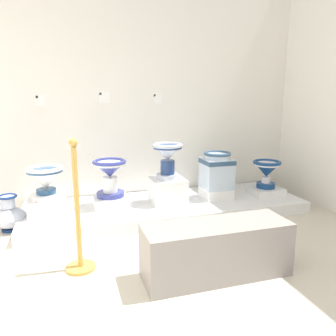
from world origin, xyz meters
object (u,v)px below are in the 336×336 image
antique_toilet_squat_floral (217,169)px  info_placard_third (157,98)px  plinth_block_pale_glazed (48,206)px  plinth_block_slender_white (111,201)px  decorative_vase_spare (9,216)px  stanchion_post_near_left (78,228)px  info_placard_first (41,100)px  antique_toilet_leftmost (168,155)px  antique_toilet_pale_glazed (45,179)px  plinth_block_squat_floral (216,193)px  antique_toilet_slender_white (110,172)px  plinth_block_tall_cobalt (265,190)px  museum_bench (216,250)px  info_placard_second (104,97)px  plinth_block_leftmost (168,191)px  antique_toilet_tall_cobalt (267,170)px

antique_toilet_squat_floral → info_placard_third: (-0.57, 0.52, 0.80)m
plinth_block_pale_glazed → antique_toilet_squat_floral: (1.87, 0.02, 0.26)m
plinth_block_slender_white → decorative_vase_spare: decorative_vase_spare is taller
antique_toilet_squat_floral → stanchion_post_near_left: 1.89m
info_placard_first → decorative_vase_spare: size_ratio=0.34×
antique_toilet_leftmost → info_placard_first: (-1.29, 0.52, 0.59)m
antique_toilet_pale_glazed → info_placard_first: size_ratio=2.92×
antique_toilet_pale_glazed → antique_toilet_squat_floral: antique_toilet_squat_floral is taller
plinth_block_squat_floral → antique_toilet_squat_floral: 0.29m
antique_toilet_slender_white → stanchion_post_near_left: stanchion_post_near_left is taller
antique_toilet_leftmost → plinth_block_squat_floral: antique_toilet_leftmost is taller
plinth_block_slender_white → decorative_vase_spare: (-1.00, -0.07, -0.03)m
antique_toilet_pale_glazed → plinth_block_slender_white: size_ratio=0.99×
plinth_block_squat_floral → antique_toilet_pale_glazed: bearing=-179.4°
plinth_block_tall_cobalt → info_placard_third: 1.74m
stanchion_post_near_left → museum_bench: stanchion_post_near_left is taller
info_placard_second → info_placard_third: 0.64m
plinth_block_leftmost → info_placard_second: size_ratio=2.86×
info_placard_third → decorative_vase_spare: bearing=-162.0°
antique_toilet_leftmost → museum_bench: antique_toilet_leftmost is taller
antique_toilet_slender_white → info_placard_second: bearing=87.1°
decorative_vase_spare → antique_toilet_tall_cobalt: bearing=0.1°
info_placard_second → decorative_vase_spare: info_placard_second is taller
plinth_block_leftmost → info_placard_first: size_ratio=3.05×
decorative_vase_spare → stanchion_post_near_left: bearing=-57.3°
plinth_block_slender_white → museum_bench: bearing=-68.1°
antique_toilet_squat_floral → plinth_block_tall_cobalt: antique_toilet_squat_floral is taller
plinth_block_slender_white → antique_toilet_tall_cobalt: antique_toilet_tall_cobalt is taller
antique_toilet_slender_white → info_placard_second: 0.91m
info_placard_first → info_placard_third: info_placard_third is taller
plinth_block_pale_glazed → antique_toilet_pale_glazed: antique_toilet_pale_glazed is taller
plinth_block_squat_floral → info_placard_second: info_placard_second is taller
plinth_block_leftmost → stanchion_post_near_left: (-1.00, -1.00, 0.07)m
plinth_block_leftmost → info_placard_third: (0.03, 0.52, 1.01)m
museum_bench → stanchion_post_near_left: bearing=158.0°
plinth_block_pale_glazed → antique_toilet_squat_floral: 1.89m
plinth_block_tall_cobalt → museum_bench: (-1.31, -1.37, 0.04)m
antique_toilet_pale_glazed → info_placard_second: size_ratio=2.74×
stanchion_post_near_left → antique_toilet_pale_glazed: bearing=105.4°
antique_toilet_pale_glazed → plinth_block_tall_cobalt: size_ratio=0.95×
antique_toilet_squat_floral → antique_toilet_tall_cobalt: bearing=-1.4°
antique_toilet_pale_glazed → museum_bench: 1.85m
plinth_block_leftmost → antique_toilet_squat_floral: bearing=0.2°
antique_toilet_pale_glazed → stanchion_post_near_left: size_ratio=0.36×
plinth_block_leftmost → museum_bench: size_ratio=0.35×
antique_toilet_pale_glazed → antique_toilet_leftmost: size_ratio=0.91×
antique_toilet_squat_floral → decorative_vase_spare: (-2.23, -0.02, -0.32)m
plinth_block_tall_cobalt → antique_toilet_tall_cobalt: (0.00, 0.00, 0.26)m
plinth_block_squat_floral → decorative_vase_spare: (-2.23, -0.02, -0.04)m
info_placard_first → info_placard_third: 1.32m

